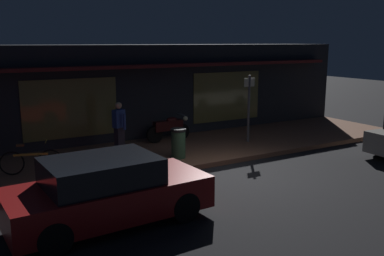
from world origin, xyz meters
name	(u,v)px	position (x,y,z in m)	size (l,w,h in m)	color
ground_plane	(234,176)	(0.00, 0.00, 0.00)	(60.00, 60.00, 0.00)	black
sidewalk_slab	(183,150)	(0.00, 3.00, 0.07)	(18.00, 4.00, 0.15)	brown
storefront_building	(141,90)	(0.00, 6.39, 1.80)	(18.00, 3.30, 3.60)	black
motorcycle	(169,128)	(0.08, 4.16, 0.65)	(1.70, 0.55, 0.97)	black
bicycle_parked	(31,161)	(-4.98, 2.56, 0.51)	(1.60, 0.60, 0.91)	black
person_photographer	(119,126)	(-2.08, 3.47, 1.03)	(0.43, 0.60, 1.67)	#28232D
sign_post	(249,105)	(2.50, 2.63, 1.51)	(0.44, 0.09, 2.40)	#47474C
trash_bin	(178,143)	(-0.71, 1.99, 0.62)	(0.48, 0.48, 0.93)	#2D4C33
parked_car_near	(107,191)	(-4.16, -1.29, 0.70)	(4.18, 1.96, 1.42)	black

